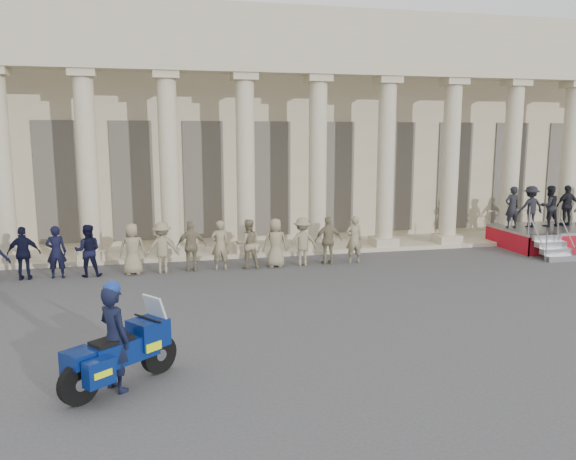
# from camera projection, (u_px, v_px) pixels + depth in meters

# --- Properties ---
(ground) EXTENTS (90.00, 90.00, 0.00)m
(ground) POSITION_uv_depth(u_px,v_px,m) (243.00, 334.00, 12.00)
(ground) COLOR #3E3E41
(ground) RESTS_ON ground
(building) EXTENTS (40.00, 12.50, 9.00)m
(building) POSITION_uv_depth(u_px,v_px,m) (195.00, 129.00, 25.43)
(building) COLOR #B7AA89
(building) RESTS_ON ground
(officer_rank) EXTENTS (18.83, 0.60, 1.59)m
(officer_rank) POSITION_uv_depth(u_px,v_px,m) (62.00, 252.00, 16.69)
(officer_rank) COLOR black
(officer_rank) RESTS_ON ground
(reviewing_stand) EXTENTS (3.89, 3.77, 2.34)m
(reviewing_stand) POSITION_uv_depth(u_px,v_px,m) (551.00, 215.00, 21.30)
(reviewing_stand) COLOR gray
(reviewing_stand) RESTS_ON ground
(motorcycle) EXTENTS (1.88, 1.63, 1.44)m
(motorcycle) POSITION_uv_depth(u_px,v_px,m) (122.00, 352.00, 9.38)
(motorcycle) COLOR black
(motorcycle) RESTS_ON ground
(rider) EXTENTS (0.74, 0.78, 1.88)m
(rider) POSITION_uv_depth(u_px,v_px,m) (114.00, 336.00, 9.23)
(rider) COLOR black
(rider) RESTS_ON ground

